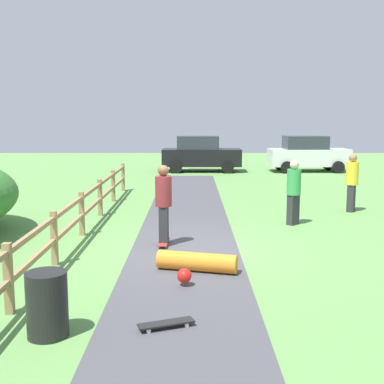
# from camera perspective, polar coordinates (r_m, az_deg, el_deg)

# --- Properties ---
(ground_plane) EXTENTS (60.00, 60.00, 0.00)m
(ground_plane) POSITION_cam_1_polar(r_m,az_deg,el_deg) (11.61, -0.87, -6.31)
(ground_plane) COLOR #60934C
(asphalt_path) EXTENTS (2.40, 28.00, 0.02)m
(asphalt_path) POSITION_cam_1_polar(r_m,az_deg,el_deg) (11.61, -0.87, -6.27)
(asphalt_path) COLOR #47474C
(asphalt_path) RESTS_ON ground_plane
(wooden_fence) EXTENTS (0.12, 18.12, 1.10)m
(wooden_fence) POSITION_cam_1_polar(r_m,az_deg,el_deg) (11.79, -13.64, -3.00)
(wooden_fence) COLOR #997A51
(wooden_fence) RESTS_ON ground_plane
(trash_bin) EXTENTS (0.56, 0.56, 0.90)m
(trash_bin) POSITION_cam_1_polar(r_m,az_deg,el_deg) (7.31, -15.98, -12.00)
(trash_bin) COLOR black
(trash_bin) RESTS_ON ground_plane
(skater_riding) EXTENTS (0.40, 0.81, 1.85)m
(skater_riding) POSITION_cam_1_polar(r_m,az_deg,el_deg) (11.62, -3.28, -0.98)
(skater_riding) COLOR #B23326
(skater_riding) RESTS_ON asphalt_path
(skater_fallen) EXTENTS (1.58, 1.36, 0.36)m
(skater_fallen) POSITION_cam_1_polar(r_m,az_deg,el_deg) (9.79, 0.37, -7.93)
(skater_fallen) COLOR orange
(skater_fallen) RESTS_ON asphalt_path
(skateboard_loose) EXTENTS (0.82, 0.48, 0.08)m
(skateboard_loose) POSITION_cam_1_polar(r_m,az_deg,el_deg) (7.39, -2.98, -14.46)
(skateboard_loose) COLOR black
(skateboard_loose) RESTS_ON asphalt_path
(bystander_green) EXTENTS (0.54, 0.54, 1.79)m
(bystander_green) POSITION_cam_1_polar(r_m,az_deg,el_deg) (14.19, 11.22, 0.31)
(bystander_green) COLOR #2D2D33
(bystander_green) RESTS_ON ground_plane
(bystander_yellow) EXTENTS (0.52, 0.52, 1.82)m
(bystander_yellow) POSITION_cam_1_polar(r_m,az_deg,el_deg) (16.59, 17.37, 1.32)
(bystander_yellow) COLOR #2D2D33
(bystander_yellow) RESTS_ON ground_plane
(parked_car_black) EXTENTS (4.23, 2.06, 1.92)m
(parked_car_black) POSITION_cam_1_polar(r_m,az_deg,el_deg) (27.42, 0.90, 4.30)
(parked_car_black) COLOR black
(parked_car_black) RESTS_ON ground_plane
(parked_car_white) EXTENTS (4.26, 2.13, 1.92)m
(parked_car_white) POSITION_cam_1_polar(r_m,az_deg,el_deg) (28.11, 12.71, 4.20)
(parked_car_white) COLOR silver
(parked_car_white) RESTS_ON ground_plane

